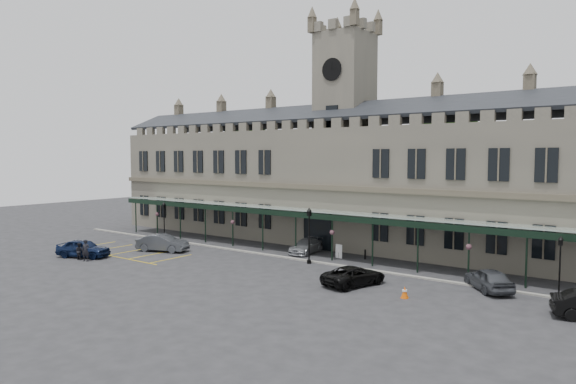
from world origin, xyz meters
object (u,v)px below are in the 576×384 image
Objects in this scene: car_left_b at (162,243)px; station_building at (344,182)px; car_right_a at (489,279)px; person_b at (79,251)px; lamp_post_mid at (309,230)px; traffic_cone at (405,292)px; lamp_post_left at (164,218)px; lamp_post_right at (560,262)px; car_left_a at (83,248)px; clock_tower at (345,120)px; sign_board at (339,251)px; car_taxi at (306,246)px; car_van at (354,276)px; person_a at (86,250)px.

station_building is at bearing -59.17° from car_left_b.
car_right_a is 3.02× the size of person_b.
lamp_post_mid is 6.22× the size of traffic_cone.
car_right_a is at bearing -31.16° from station_building.
car_right_a is (34.16, -0.02, -1.76)m from lamp_post_left.
lamp_post_right is 38.93m from car_left_a.
car_right_a is 34.21m from person_b.
lamp_post_mid reaches higher than car_left_a.
traffic_cone is (11.10, -5.13, -2.50)m from lamp_post_mid.
clock_tower is 24.50m from car_right_a.
car_left_a reaches higher than sign_board.
person_b is at bearing -22.28° from car_right_a.
car_left_a is 1.05× the size of car_taxi.
clock_tower is 28.79m from car_left_a.
car_van reaches higher than traffic_cone.
traffic_cone is (30.33, -5.31, -2.17)m from lamp_post_left.
lamp_post_mid is 0.96× the size of car_left_b.
traffic_cone is 0.63× the size of sign_board.
lamp_post_right is 0.89× the size of car_taxi.
person_b is (-14.27, -22.04, -5.70)m from station_building.
car_taxi is 12.58m from car_van.
person_a is 1.25× the size of person_b.
station_building is 48.08× the size of sign_board.
traffic_cone is at bearing -48.84° from clock_tower.
car_left_a is at bearing 127.74° from person_a.
lamp_post_left reaches higher than traffic_cone.
clock_tower is at bearing 105.75° from lamp_post_mid.
lamp_post_mid is at bearing -0.53° from lamp_post_left.
car_left_a is at bearing 29.10° from car_van.
car_left_b is 29.86m from car_right_a.
lamp_post_right is 4.62m from car_right_a.
car_left_a is at bearing -150.89° from lamp_post_mid.
lamp_post_left is (-16.08, -11.00, -10.56)m from clock_tower.
sign_board is at bearing 77.26° from lamp_post_mid.
sign_board is (3.97, -7.57, -12.50)m from clock_tower.
car_van is at bearing 167.48° from traffic_cone.
traffic_cone is at bearing -9.92° from lamp_post_left.
clock_tower is 25.12m from traffic_cone.
lamp_post_left reaches higher than car_left_b.
clock_tower reaches higher than lamp_post_right.
car_right_a is at bearing -0.04° from lamp_post_left.
clock_tower is at bearing -57.75° from car_left_a.
lamp_post_mid is 20.69m from person_b.
sign_board is at bearing 9.71° from lamp_post_left.
lamp_post_mid is 0.99× the size of car_left_a.
car_right_a reaches higher than traffic_cone.
sign_board is 9.80m from car_van.
sign_board is 0.25× the size of car_left_a.
lamp_post_right is at bearing -16.61° from car_taxi.
car_left_a is (-15.00, -21.29, -12.28)m from clock_tower.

